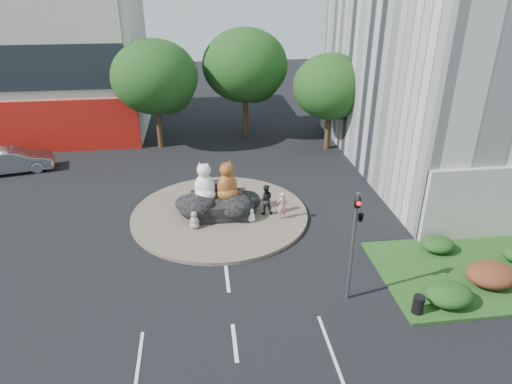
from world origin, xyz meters
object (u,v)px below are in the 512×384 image
at_px(cat_white, 204,181).
at_px(cat_tabby, 227,180).
at_px(pedestrian_pink, 282,205).
at_px(litter_bin, 418,304).
at_px(kitten_white, 251,215).
at_px(kitten_calico, 194,219).
at_px(pedestrian_dark, 265,199).
at_px(parked_car, 14,161).

bearing_deg(cat_white, cat_tabby, 14.64).
distance_m(pedestrian_pink, litter_bin, 9.26).
bearing_deg(kitten_white, kitten_calico, 167.41).
height_order(cat_white, pedestrian_dark, cat_white).
relative_size(cat_tabby, pedestrian_dark, 1.27).
bearing_deg(cat_white, pedestrian_pink, 2.97).
distance_m(kitten_white, pedestrian_dark, 1.27).
height_order(kitten_calico, pedestrian_dark, pedestrian_dark).
bearing_deg(cat_white, pedestrian_dark, 10.12).
bearing_deg(cat_tabby, pedestrian_dark, -43.98).
height_order(kitten_calico, parked_car, parked_car).
xyz_separation_m(kitten_calico, kitten_white, (3.09, 0.31, -0.10)).
bearing_deg(pedestrian_pink, pedestrian_dark, -56.53).
bearing_deg(kitten_white, cat_tabby, 117.96).
relative_size(cat_white, litter_bin, 2.87).
bearing_deg(kitten_calico, cat_tabby, 57.03).
relative_size(cat_white, pedestrian_dark, 1.25).
relative_size(cat_white, parked_car, 0.44).
relative_size(pedestrian_dark, litter_bin, 2.30).
distance_m(kitten_calico, parked_car, 15.65).
bearing_deg(parked_car, kitten_calico, -140.16).
bearing_deg(cat_tabby, parked_car, 116.95).
height_order(pedestrian_pink, litter_bin, pedestrian_pink).
bearing_deg(kitten_calico, parked_car, 161.14).
relative_size(pedestrian_dark, parked_car, 0.35).
relative_size(kitten_calico, parked_car, 0.20).
distance_m(cat_tabby, parked_car, 16.45).
bearing_deg(cat_white, parked_car, 166.37).
bearing_deg(kitten_white, pedestrian_dark, 21.65).
xyz_separation_m(cat_white, kitten_calico, (-0.65, -1.55, -1.51)).
xyz_separation_m(parked_car, litter_bin, (21.24, -17.53, -0.33)).
relative_size(kitten_calico, pedestrian_dark, 0.56).
height_order(cat_white, litter_bin, cat_white).
height_order(kitten_calico, pedestrian_pink, pedestrian_pink).
bearing_deg(pedestrian_dark, pedestrian_pink, 144.53).
bearing_deg(litter_bin, kitten_calico, 138.55).
bearing_deg(kitten_calico, litter_bin, -22.23).
height_order(kitten_white, parked_car, parked_car).
bearing_deg(pedestrian_dark, parked_car, -24.24).
xyz_separation_m(cat_white, pedestrian_dark, (3.34, -0.49, -1.12)).
xyz_separation_m(cat_tabby, litter_bin, (7.03, -9.34, -1.73)).
relative_size(kitten_white, pedestrian_pink, 0.50).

